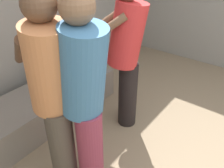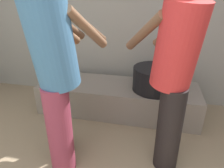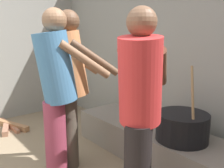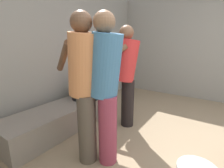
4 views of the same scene
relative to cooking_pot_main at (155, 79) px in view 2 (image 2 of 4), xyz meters
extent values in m
cube|color=gray|center=(-0.27, 0.55, 0.74)|extent=(5.43, 0.20, 2.46)
cube|color=slate|center=(-0.43, 0.03, -0.31)|extent=(1.93, 0.60, 0.36)
cylinder|color=black|center=(0.00, 0.00, 0.00)|extent=(0.50, 0.50, 0.27)
cylinder|color=#937047|center=(0.09, 0.00, 0.33)|extent=(0.19, 0.20, 0.51)
cylinder|color=black|center=(0.14, -0.76, -0.12)|extent=(0.20, 0.20, 0.75)
cylinder|color=red|center=(0.13, -0.73, 0.55)|extent=(0.47, 0.48, 0.64)
cylinder|color=brown|center=(0.10, -0.47, 0.62)|extent=(0.33, 0.41, 0.35)
cylinder|color=brown|center=(-0.12, -0.63, 0.62)|extent=(0.33, 0.41, 0.35)
cylinder|color=#4C4238|center=(-0.82, -0.79, -0.11)|extent=(0.20, 0.20, 0.77)
cylinder|color=#D17F4C|center=(-0.81, -0.76, 0.59)|extent=(0.43, 0.47, 0.66)
cylinder|color=brown|center=(-0.58, -0.60, 0.65)|extent=(0.26, 0.45, 0.36)
cylinder|color=brown|center=(-0.83, -0.49, 0.65)|extent=(0.26, 0.45, 0.36)
cylinder|color=#8C3347|center=(-0.71, -0.98, -0.11)|extent=(0.20, 0.20, 0.77)
cylinder|color=teal|center=(-0.70, -0.95, 0.58)|extent=(0.39, 0.45, 0.66)
cylinder|color=brown|center=(-0.51, -0.76, 0.65)|extent=(0.19, 0.47, 0.36)
cylinder|color=brown|center=(-0.77, -0.69, 0.65)|extent=(0.19, 0.47, 0.36)
camera|label=1|loc=(-1.63, -1.90, 1.29)|focal=37.57mm
camera|label=2|loc=(-0.02, -2.16, 0.89)|focal=32.30mm
camera|label=3|loc=(1.24, -1.90, 0.86)|focal=38.19mm
camera|label=4|loc=(-1.96, -1.90, 0.79)|focal=25.62mm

